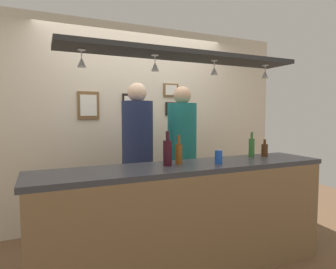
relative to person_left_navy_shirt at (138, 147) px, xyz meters
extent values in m
plane|color=brown|center=(0.23, -0.41, -1.07)|extent=(8.00, 8.00, 0.00)
cube|color=beige|center=(0.23, 0.69, 0.23)|extent=(4.40, 0.06, 2.60)
cube|color=#38383D|center=(0.23, -0.76, -0.11)|extent=(2.70, 0.55, 0.04)
cube|color=olive|center=(0.23, -1.02, -0.60)|extent=(2.65, 0.04, 0.94)
cube|color=black|center=(0.23, -0.71, 0.88)|extent=(2.20, 0.36, 0.04)
cylinder|color=silver|center=(-0.66, -0.67, 0.85)|extent=(0.06, 0.06, 0.00)
cylinder|color=silver|center=(-0.66, -0.67, 0.82)|extent=(0.01, 0.01, 0.06)
cone|color=silver|center=(-0.66, -0.67, 0.76)|extent=(0.07, 0.07, 0.08)
cylinder|color=silver|center=(-0.08, -0.71, 0.85)|extent=(0.06, 0.06, 0.00)
cylinder|color=silver|center=(-0.08, -0.71, 0.82)|extent=(0.01, 0.01, 0.06)
cone|color=silver|center=(-0.08, -0.71, 0.76)|extent=(0.07, 0.07, 0.08)
cylinder|color=silver|center=(0.51, -0.72, 0.85)|extent=(0.06, 0.06, 0.00)
cylinder|color=silver|center=(0.51, -0.72, 0.82)|extent=(0.01, 0.01, 0.06)
cone|color=silver|center=(0.51, -0.72, 0.76)|extent=(0.07, 0.07, 0.08)
cylinder|color=silver|center=(1.12, -0.72, 0.85)|extent=(0.06, 0.06, 0.00)
cylinder|color=silver|center=(1.12, -0.72, 0.82)|extent=(0.01, 0.01, 0.06)
cone|color=silver|center=(1.12, -0.72, 0.76)|extent=(0.07, 0.07, 0.08)
cube|color=#2D334C|center=(0.00, 0.00, -0.65)|extent=(0.17, 0.18, 0.84)
cylinder|color=navy|center=(0.00, 0.00, 0.13)|extent=(0.34, 0.34, 0.73)
sphere|color=beige|center=(0.00, 0.00, 0.60)|extent=(0.21, 0.21, 0.21)
cube|color=#2D334C|center=(0.55, 0.00, -0.66)|extent=(0.17, 0.18, 0.83)
cylinder|color=#1E7A75|center=(0.55, 0.00, 0.12)|extent=(0.34, 0.34, 0.73)
sphere|color=tan|center=(0.55, 0.00, 0.58)|extent=(0.21, 0.21, 0.21)
cylinder|color=#512D14|center=(1.20, -0.65, -0.02)|extent=(0.07, 0.07, 0.13)
cylinder|color=#512D14|center=(1.20, -0.65, 0.07)|extent=(0.03, 0.03, 0.05)
cylinder|color=#336B2D|center=(1.04, -0.63, 0.01)|extent=(0.06, 0.06, 0.19)
cylinder|color=#336B2D|center=(1.04, -0.63, 0.14)|extent=(0.03, 0.03, 0.07)
cylinder|color=#380F19|center=(0.03, -0.73, 0.02)|extent=(0.08, 0.08, 0.22)
cylinder|color=#380F19|center=(0.03, -0.73, 0.17)|extent=(0.03, 0.03, 0.08)
cylinder|color=brown|center=(0.15, -0.71, 0.00)|extent=(0.06, 0.06, 0.18)
cylinder|color=brown|center=(0.15, -0.71, 0.13)|extent=(0.03, 0.03, 0.08)
cylinder|color=#1E4CB2|center=(0.49, -0.84, -0.02)|extent=(0.07, 0.07, 0.12)
cube|color=brown|center=(-0.42, 0.64, 0.47)|extent=(0.26, 0.02, 0.34)
cube|color=white|center=(-0.42, 0.63, 0.47)|extent=(0.20, 0.01, 0.26)
cube|color=black|center=(0.10, 0.64, 0.50)|extent=(0.18, 0.02, 0.26)
cube|color=white|center=(0.10, 0.63, 0.50)|extent=(0.14, 0.01, 0.20)
cube|color=black|center=(0.77, 0.64, 0.44)|extent=(0.30, 0.02, 0.18)
cube|color=white|center=(0.77, 0.63, 0.44)|extent=(0.23, 0.01, 0.14)
cube|color=brown|center=(0.70, 0.64, 0.69)|extent=(0.22, 0.02, 0.18)
cube|color=white|center=(0.70, 0.63, 0.69)|extent=(0.17, 0.01, 0.14)
camera|label=1|loc=(-0.97, -2.96, 0.36)|focal=30.42mm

